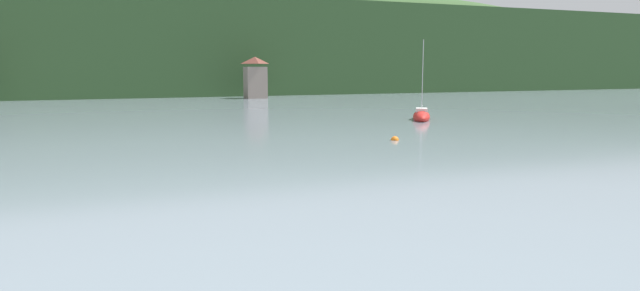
# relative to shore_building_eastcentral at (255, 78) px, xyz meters

# --- Properties ---
(wooded_hillside) EXTENTS (352.00, 65.63, 41.38)m
(wooded_hillside) POSITION_rel_shore_building_eastcentral_xyz_m (7.09, 44.00, 4.16)
(wooded_hillside) COLOR #2D4C28
(wooded_hillside) RESTS_ON ground_plane
(shore_building_eastcentral) EXTENTS (3.53, 3.66, 6.95)m
(shore_building_eastcentral) POSITION_rel_shore_building_eastcentral_xyz_m (0.00, 0.00, 0.00)
(shore_building_eastcentral) COLOR gray
(shore_building_eastcentral) RESTS_ON ground_plane
(sailboat_far_5) EXTENTS (4.34, 5.82, 8.22)m
(sailboat_far_5) POSITION_rel_shore_building_eastcentral_xyz_m (6.33, -42.53, -3.03)
(sailboat_far_5) COLOR red
(sailboat_far_5) RESTS_ON ground_plane
(mooring_buoy_mid) EXTENTS (0.58, 0.58, 0.58)m
(mooring_buoy_mid) POSITION_rel_shore_building_eastcentral_xyz_m (-3.51, -54.96, -3.37)
(mooring_buoy_mid) COLOR orange
(mooring_buoy_mid) RESTS_ON ground_plane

